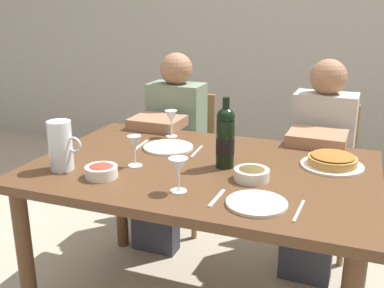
% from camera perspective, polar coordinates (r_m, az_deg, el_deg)
% --- Properties ---
extents(back_wall, '(8.00, 0.10, 2.80)m').
position_cam_1_polar(back_wall, '(4.15, 12.58, 16.37)').
color(back_wall, '#B2ADA3').
rests_on(back_wall, ground).
extents(dining_table, '(1.50, 1.00, 0.76)m').
position_cam_1_polar(dining_table, '(2.05, 1.29, -5.15)').
color(dining_table, brown).
rests_on(dining_table, ground).
extents(wine_bottle, '(0.08, 0.08, 0.31)m').
position_cam_1_polar(wine_bottle, '(1.97, 4.21, 0.81)').
color(wine_bottle, black).
rests_on(wine_bottle, dining_table).
extents(water_pitcher, '(0.16, 0.10, 0.22)m').
position_cam_1_polar(water_pitcher, '(2.02, -16.15, -0.53)').
color(water_pitcher, silver).
rests_on(water_pitcher, dining_table).
extents(baked_tart, '(0.27, 0.27, 0.06)m').
position_cam_1_polar(baked_tart, '(2.09, 17.24, -2.01)').
color(baked_tart, white).
rests_on(baked_tart, dining_table).
extents(salad_bowl, '(0.13, 0.13, 0.06)m').
position_cam_1_polar(salad_bowl, '(1.91, -11.33, -3.30)').
color(salad_bowl, white).
rests_on(salad_bowl, dining_table).
extents(olive_bowl, '(0.14, 0.14, 0.06)m').
position_cam_1_polar(olive_bowl, '(1.87, 7.52, -3.67)').
color(olive_bowl, silver).
rests_on(olive_bowl, dining_table).
extents(wine_glass_left_diner, '(0.07, 0.07, 0.15)m').
position_cam_1_polar(wine_glass_left_diner, '(2.42, -2.64, 3.31)').
color(wine_glass_left_diner, silver).
rests_on(wine_glass_left_diner, dining_table).
extents(wine_glass_right_diner, '(0.06, 0.06, 0.14)m').
position_cam_1_polar(wine_glass_right_diner, '(2.00, -7.26, -0.12)').
color(wine_glass_right_diner, silver).
rests_on(wine_glass_right_diner, dining_table).
extents(wine_glass_centre, '(0.07, 0.07, 0.14)m').
position_cam_1_polar(wine_glass_centre, '(1.72, -1.73, -2.97)').
color(wine_glass_centre, silver).
rests_on(wine_glass_centre, dining_table).
extents(dinner_plate_left_setting, '(0.25, 0.25, 0.01)m').
position_cam_1_polar(dinner_plate_left_setting, '(2.25, -2.99, -0.42)').
color(dinner_plate_left_setting, white).
rests_on(dinner_plate_left_setting, dining_table).
extents(dinner_plate_right_setting, '(0.22, 0.22, 0.01)m').
position_cam_1_polar(dinner_plate_right_setting, '(1.66, 8.13, -7.39)').
color(dinner_plate_right_setting, silver).
rests_on(dinner_plate_right_setting, dining_table).
extents(fork_left_setting, '(0.02, 0.16, 0.00)m').
position_cam_1_polar(fork_left_setting, '(2.31, -6.40, -0.09)').
color(fork_left_setting, silver).
rests_on(fork_left_setting, dining_table).
extents(knife_left_setting, '(0.02, 0.18, 0.00)m').
position_cam_1_polar(knife_left_setting, '(2.20, 0.60, -0.94)').
color(knife_left_setting, silver).
rests_on(knife_left_setting, dining_table).
extents(knife_right_setting, '(0.02, 0.18, 0.00)m').
position_cam_1_polar(knife_right_setting, '(1.64, 13.30, -8.17)').
color(knife_right_setting, silver).
rests_on(knife_right_setting, dining_table).
extents(spoon_right_setting, '(0.02, 0.16, 0.00)m').
position_cam_1_polar(spoon_right_setting, '(1.69, 3.14, -6.80)').
color(spoon_right_setting, silver).
rests_on(spoon_right_setting, dining_table).
extents(chair_left, '(0.41, 0.41, 0.87)m').
position_cam_1_polar(chair_left, '(3.06, -0.97, -0.79)').
color(chair_left, olive).
rests_on(chair_left, ground).
extents(diner_left, '(0.34, 0.50, 1.16)m').
position_cam_1_polar(diner_left, '(2.81, -2.82, 0.11)').
color(diner_left, gray).
rests_on(diner_left, ground).
extents(chair_right, '(0.41, 0.41, 0.87)m').
position_cam_1_polar(chair_right, '(2.87, 16.05, -2.74)').
color(chair_right, olive).
rests_on(chair_right, ground).
extents(diner_right, '(0.35, 0.51, 1.16)m').
position_cam_1_polar(diner_right, '(2.61, 15.65, -1.96)').
color(diner_right, '#B7B2A8').
rests_on(diner_right, ground).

